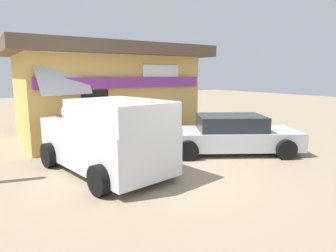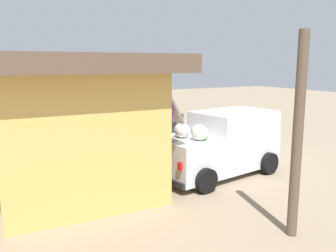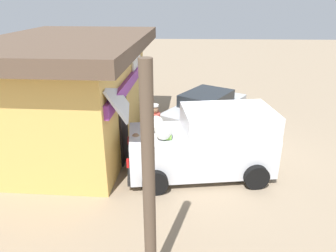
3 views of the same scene
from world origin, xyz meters
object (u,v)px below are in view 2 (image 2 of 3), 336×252
at_px(delivery_van, 220,144).
at_px(unloaded_banana_pile, 128,191).
at_px(vendor_standing, 162,142).
at_px(paint_bucket, 115,146).
at_px(parked_sedan, 165,132).
at_px(customer_bending, 179,155).
at_px(storefront_bar, 64,116).

distance_m(delivery_van, unloaded_banana_pile, 3.41).
bearing_deg(delivery_van, vendor_standing, 56.25).
distance_m(vendor_standing, paint_bucket, 3.42).
bearing_deg(vendor_standing, unloaded_banana_pile, 129.85).
height_order(delivery_van, paint_bucket, delivery_van).
relative_size(parked_sedan, customer_bending, 3.39).
bearing_deg(paint_bucket, vendor_standing, -175.16).
height_order(storefront_bar, parked_sedan, storefront_bar).
bearing_deg(parked_sedan, paint_bucket, 84.74).
bearing_deg(parked_sedan, storefront_bar, 116.42).
bearing_deg(unloaded_banana_pile, parked_sedan, -38.10).
distance_m(parked_sedan, paint_bucket, 2.16).
xyz_separation_m(parked_sedan, customer_bending, (-4.33, 1.92, 0.26)).
relative_size(storefront_bar, paint_bucket, 21.42).
bearing_deg(paint_bucket, storefront_bar, 134.94).
relative_size(parked_sedan, vendor_standing, 2.66).
bearing_deg(vendor_standing, parked_sedan, -30.40).
height_order(parked_sedan, unloaded_banana_pile, parked_sedan).
height_order(vendor_standing, unloaded_banana_pile, vendor_standing).
xyz_separation_m(parked_sedan, vendor_standing, (-3.12, 1.83, 0.42)).
bearing_deg(storefront_bar, unloaded_banana_pile, -157.15).
bearing_deg(customer_bending, parked_sedan, -23.91).
height_order(unloaded_banana_pile, paint_bucket, unloaded_banana_pile).
bearing_deg(unloaded_banana_pile, delivery_van, -81.63).
relative_size(customer_bending, paint_bucket, 3.88).
bearing_deg(paint_bucket, customer_bending, -177.56).
relative_size(delivery_van, paint_bucket, 13.42).
xyz_separation_m(vendor_standing, unloaded_banana_pile, (-1.49, 1.78, -0.81)).
relative_size(storefront_bar, customer_bending, 5.52).
xyz_separation_m(customer_bending, unloaded_banana_pile, (-0.28, 1.69, -0.66)).
xyz_separation_m(parked_sedan, paint_bucket, (0.19, 2.11, -0.40)).
relative_size(delivery_van, parked_sedan, 1.02).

